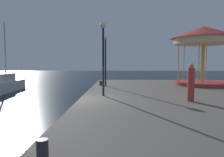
{
  "coord_description": "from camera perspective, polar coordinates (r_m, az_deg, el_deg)",
  "views": [
    {
      "loc": [
        2.04,
        -10.92,
        2.75
      ],
      "look_at": [
        1.69,
        3.18,
        1.67
      ],
      "focal_mm": 33.37,
      "sensor_mm": 36.0,
      "label": 1
    }
  ],
  "objects": [
    {
      "name": "carousel",
      "position": [
        19.72,
        23.76,
        9.26
      ],
      "size": [
        5.47,
        5.47,
        5.05
      ],
      "color": "#B23333",
      "rests_on": "quay_dock"
    },
    {
      "name": "person_mid_promenade",
      "position": [
        11.18,
        20.83,
        -1.24
      ],
      "size": [
        0.34,
        0.34,
        1.94
      ],
      "color": "#B23833",
      "rests_on": "quay_dock"
    },
    {
      "name": "lamp_post_near_edge",
      "position": [
        12.25,
        -2.42,
        8.97
      ],
      "size": [
        0.36,
        0.36,
        4.29
      ],
      "color": "black",
      "rests_on": "quay_dock"
    },
    {
      "name": "ground_plane",
      "position": [
        11.45,
        -9.03,
        -9.58
      ],
      "size": [
        120.0,
        120.0,
        0.0
      ],
      "primitive_type": "plane",
      "color": "black"
    },
    {
      "name": "bollard_center",
      "position": [
        4.68,
        -18.51,
        -17.86
      ],
      "size": [
        0.24,
        0.24,
        0.4
      ],
      "primitive_type": "cylinder",
      "color": "#2D2D33",
      "rests_on": "quay_dock"
    },
    {
      "name": "sailboat_white",
      "position": [
        21.97,
        -27.46,
        -1.52
      ],
      "size": [
        1.88,
        5.91,
        6.56
      ],
      "color": "white",
      "rests_on": "ground"
    },
    {
      "name": "quay_dock",
      "position": [
        12.16,
        24.81,
        -7.18
      ],
      "size": [
        13.67,
        25.2,
        0.8
      ],
      "primitive_type": "cube",
      "color": "#5B564F",
      "rests_on": "ground"
    },
    {
      "name": "bollard_north",
      "position": [
        17.93,
        -3.08,
        -1.23
      ],
      "size": [
        0.24,
        0.24,
        0.4
      ],
      "primitive_type": "cylinder",
      "color": "#2D2D33",
      "rests_on": "quay_dock"
    },
    {
      "name": "lamp_post_mid_promenade",
      "position": [
        17.27,
        -1.78,
        7.37
      ],
      "size": [
        0.36,
        0.36,
        4.15
      ],
      "color": "black",
      "rests_on": "quay_dock"
    }
  ]
}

